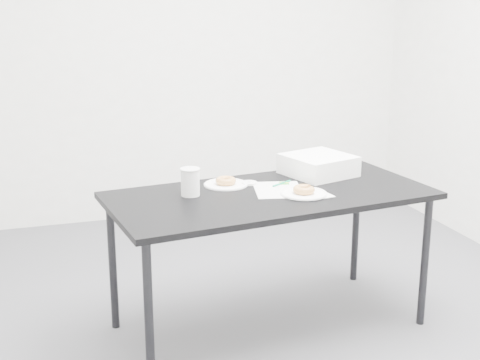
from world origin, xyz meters
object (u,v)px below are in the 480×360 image
object	(u,v)px
pen	(282,183)
donut_far	(226,181)
plate_near	(304,194)
plate_far	(226,185)
table	(270,203)
coffee_cup	(190,182)
donut_near	(304,190)
scorecard	(278,190)
bakery_box	(318,165)

from	to	relation	value
pen	donut_far	xyz separation A→B (m)	(-0.28, 0.08, 0.02)
pen	plate_near	size ratio (longest dim) A/B	0.61
plate_far	donut_far	size ratio (longest dim) A/B	2.13
table	plate_far	world-z (taller)	plate_far
table	coffee_cup	world-z (taller)	coffee_cup
pen	donut_near	size ratio (longest dim) A/B	1.29
plate_far	donut_near	bearing A→B (deg)	-41.89
plate_near	donut_far	world-z (taller)	donut_far
scorecard	pen	world-z (taller)	pen
plate_near	pen	bearing A→B (deg)	100.70
donut_near	plate_far	world-z (taller)	donut_near
plate_near	bakery_box	distance (m)	0.41
scorecard	donut_far	distance (m)	0.28
coffee_cup	bakery_box	xyz separation A→B (m)	(0.76, 0.17, -0.01)
scorecard	donut_far	bearing A→B (deg)	156.52
table	donut_far	distance (m)	0.28
pen	donut_far	world-z (taller)	donut_far
pen	plate_far	bearing A→B (deg)	133.50
plate_far	bakery_box	size ratio (longest dim) A/B	0.69
scorecard	donut_near	world-z (taller)	donut_near
donut_near	bakery_box	xyz separation A→B (m)	(0.23, 0.33, 0.03)
plate_far	donut_far	distance (m)	0.02
scorecard	coffee_cup	distance (m)	0.46
scorecard	bakery_box	xyz separation A→B (m)	(0.32, 0.22, 0.05)
scorecard	donut_near	size ratio (longest dim) A/B	2.78
table	plate_near	xyz separation A→B (m)	(0.14, -0.09, 0.06)
table	pen	xyz separation A→B (m)	(0.10, 0.12, 0.06)
table	donut_near	size ratio (longest dim) A/B	15.44
pen	plate_far	distance (m)	0.29
donut_far	bakery_box	world-z (taller)	bakery_box
table	plate_near	size ratio (longest dim) A/B	7.25
scorecard	bakery_box	world-z (taller)	bakery_box
donut_near	plate_far	distance (m)	0.43
coffee_cup	plate_far	bearing A→B (deg)	29.79
table	coffee_cup	xyz separation A→B (m)	(-0.39, 0.07, 0.13)
table	pen	world-z (taller)	pen
donut_far	plate_near	bearing A→B (deg)	-41.89
donut_near	donut_far	distance (m)	0.43
bakery_box	coffee_cup	bearing A→B (deg)	176.09
plate_near	bakery_box	size ratio (longest dim) A/B	0.71
coffee_cup	donut_near	bearing A→B (deg)	-16.64
pen	coffee_cup	distance (m)	0.50
donut_far	coffee_cup	xyz separation A→B (m)	(-0.22, -0.13, 0.05)
table	donut_far	world-z (taller)	donut_far
table	bakery_box	xyz separation A→B (m)	(0.37, 0.25, 0.11)
plate_near	table	bearing A→B (deg)	148.65
donut_near	plate_near	bearing A→B (deg)	-90.00
plate_near	bakery_box	xyz separation A→B (m)	(0.23, 0.33, 0.05)
table	donut_far	xyz separation A→B (m)	(-0.17, 0.20, 0.08)
plate_far	bakery_box	xyz separation A→B (m)	(0.54, 0.05, 0.05)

